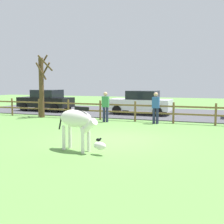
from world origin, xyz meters
The scene contains 10 objects.
ground_plane centered at (0.00, 0.00, 0.00)m, with size 60.00×60.00×0.00m, color #5B8C42.
parking_asphalt centered at (0.00, 9.30, 0.03)m, with size 28.00×7.40×0.05m, color #47474C.
paddock_fence centered at (-0.55, 5.00, 0.64)m, with size 21.02×0.11×1.12m.
bare_tree centered at (-6.39, 4.74, 1.99)m, with size 1.06×1.24×3.84m.
zebra centered at (-0.39, -2.13, 0.93)m, with size 1.90×0.78×1.41m.
crow_on_grass centered at (-0.23, -0.87, 0.13)m, with size 0.21×0.10×0.20m.
parked_car_black centered at (-8.19, 7.84, 0.84)m, with size 4.06×2.01×1.56m.
parked_car_white centered at (-1.02, 8.09, 0.84)m, with size 4.07×2.02×1.56m.
visitor_left_of_tree centered at (0.69, 4.51, 0.91)m, with size 0.36×0.22×1.64m.
visitor_right_of_tree centered at (-1.99, 4.20, 0.91)m, with size 0.38×0.25×1.64m.
Camera 1 is at (3.65, -9.91, 2.16)m, focal length 45.12 mm.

